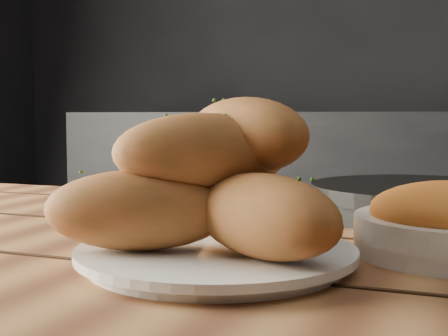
# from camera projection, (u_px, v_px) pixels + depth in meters

# --- Properties ---
(plate) EXTENTS (0.26, 0.26, 0.02)m
(plate) POSITION_uv_depth(u_px,v_px,m) (216.00, 256.00, 0.58)
(plate) COLOR white
(plate) RESTS_ON table
(bread_rolls) EXTENTS (0.30, 0.25, 0.14)m
(bread_rolls) POSITION_uv_depth(u_px,v_px,m) (216.00, 183.00, 0.58)
(bread_rolls) COLOR #A9572F
(bread_rolls) RESTS_ON plate
(skillet) EXTENTS (0.42, 0.30, 0.05)m
(skillet) POSITION_uv_depth(u_px,v_px,m) (421.00, 200.00, 0.86)
(skillet) COLOR black
(skillet) RESTS_ON table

